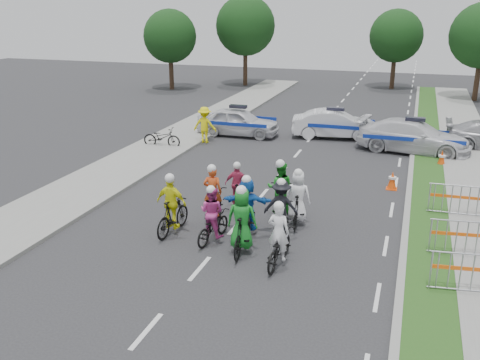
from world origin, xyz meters
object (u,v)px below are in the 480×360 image
(barrier_1, at_px, (466,240))
(tree_3, at_px, (245,26))
(rider_6, at_px, (213,202))
(rider_0, at_px, (279,244))
(rider_3, at_px, (172,210))
(police_car_1, at_px, (335,124))
(tree_4, at_px, (396,36))
(cone_0, at_px, (392,180))
(rider_9, at_px, (238,191))
(barrier_2, at_px, (460,202))
(marshal_hiviz, at_px, (205,125))
(rider_1, at_px, (242,227))
(tree_0, at_px, (170,36))
(cone_1, at_px, (442,158))
(rider_4, at_px, (281,213))
(rider_2, at_px, (212,220))
(police_car_0, at_px, (238,122))
(parked_bike, at_px, (162,137))
(rider_5, at_px, (247,209))
(rider_8, at_px, (280,196))
(police_car_2, at_px, (413,136))
(rider_7, at_px, (298,203))
(barrier_0, at_px, (472,275))

(barrier_1, bearing_deg, tree_3, 118.31)
(rider_6, xyz_separation_m, tree_3, (-8.17, 28.80, 4.25))
(rider_0, distance_m, rider_3, 3.71)
(police_car_1, bearing_deg, tree_4, -15.54)
(rider_6, bearing_deg, cone_0, -143.89)
(rider_3, relative_size, rider_9, 1.14)
(barrier_2, bearing_deg, cone_0, 134.86)
(marshal_hiviz, relative_size, cone_0, 2.59)
(rider_1, xyz_separation_m, tree_0, (-14.76, 26.71, 3.40))
(cone_0, bearing_deg, police_car_1, 114.14)
(police_car_1, xyz_separation_m, cone_1, (5.19, -3.67, -0.38))
(rider_4, bearing_deg, rider_2, 20.38)
(police_car_0, distance_m, marshal_hiviz, 2.29)
(parked_bike, xyz_separation_m, tree_0, (-7.46, 16.94, 3.69))
(rider_3, bearing_deg, marshal_hiviz, -67.95)
(rider_3, bearing_deg, rider_9, -110.60)
(police_car_1, bearing_deg, rider_5, 167.55)
(rider_3, relative_size, police_car_1, 0.44)
(rider_8, xyz_separation_m, police_car_0, (-4.92, 10.42, -0.00))
(tree_4, bearing_deg, tree_0, -160.56)
(rider_0, relative_size, cone_0, 2.65)
(police_car_2, xyz_separation_m, parked_bike, (-11.62, -2.93, -0.26))
(rider_3, relative_size, barrier_1, 0.97)
(tree_0, bearing_deg, rider_7, -56.92)
(rider_2, bearing_deg, rider_8, -111.72)
(rider_9, distance_m, cone_1, 10.12)
(rider_2, distance_m, parked_bike, 11.21)
(police_car_1, xyz_separation_m, tree_3, (-10.13, 16.35, 4.17))
(rider_0, xyz_separation_m, rider_4, (-0.41, 1.87, 0.10))
(tree_0, distance_m, tree_4, 18.03)
(rider_0, relative_size, rider_4, 0.98)
(rider_1, distance_m, tree_0, 30.70)
(rider_2, distance_m, rider_7, 2.90)
(rider_2, distance_m, rider_8, 2.80)
(rider_7, bearing_deg, rider_1, 61.35)
(rider_1, height_order, cone_0, rider_1)
(police_car_1, height_order, barrier_1, police_car_1)
(rider_1, bearing_deg, barrier_1, -170.18)
(rider_7, bearing_deg, barrier_0, 143.04)
(rider_2, height_order, rider_5, rider_5)
(police_car_0, distance_m, cone_1, 10.45)
(rider_0, distance_m, tree_4, 33.31)
(cone_0, bearing_deg, cone_1, 63.83)
(rider_4, bearing_deg, rider_5, 2.92)
(rider_0, bearing_deg, police_car_1, -83.52)
(barrier_1, relative_size, cone_1, 2.86)
(rider_5, relative_size, rider_6, 0.97)
(marshal_hiviz, bearing_deg, police_car_0, -122.06)
(rider_4, xyz_separation_m, rider_8, (-0.39, 1.39, 0.02))
(rider_9, height_order, police_car_0, rider_9)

